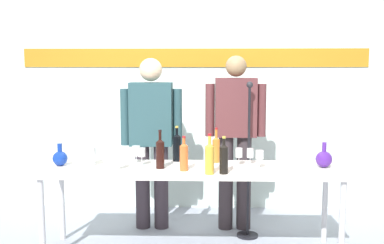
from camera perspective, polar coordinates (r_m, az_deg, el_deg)
name	(u,v)px	position (r m, az deg, el deg)	size (l,w,h in m)	color
back_wall	(195,74)	(5.02, 0.37, 6.05)	(5.36, 0.11, 3.00)	silver
display_table	(192,174)	(3.82, -0.06, -6.59)	(2.51, 0.61, 0.74)	white
decanter_blue_left	(60,158)	(4.01, -16.33, -4.37)	(0.13, 0.13, 0.19)	#123399
decanter_blue_right	(324,159)	(3.94, 16.32, -4.48)	(0.14, 0.14, 0.21)	#4B228C
presenter_left	(151,132)	(4.38, -5.15, -1.33)	(0.59, 0.22, 1.66)	#322A31
presenter_right	(235,132)	(4.36, 5.50, -1.23)	(0.58, 0.22, 1.69)	#322A2E
wine_bottle_0	(216,149)	(3.98, 3.07, -3.37)	(0.07, 0.07, 0.31)	#C86C24
wine_bottle_1	(160,153)	(3.75, -4.05, -3.87)	(0.07, 0.07, 0.32)	black
wine_bottle_2	(177,146)	(4.03, -1.93, -3.10)	(0.07, 0.07, 0.32)	black
wine_bottle_3	(184,156)	(3.66, -1.03, -4.28)	(0.07, 0.07, 0.28)	#D7612A
wine_bottle_4	(224,158)	(3.56, 4.04, -4.54)	(0.07, 0.07, 0.30)	black
wine_bottle_5	(210,157)	(3.54, 2.23, -4.50)	(0.07, 0.07, 0.32)	gold
wine_glass_left_0	(92,151)	(4.01, -12.56, -3.63)	(0.07, 0.07, 0.15)	white
wine_glass_left_1	(117,156)	(3.74, -9.41, -4.28)	(0.07, 0.07, 0.16)	white
wine_glass_left_2	(136,151)	(4.00, -7.07, -3.67)	(0.07, 0.07, 0.15)	white
wine_glass_left_3	(142,153)	(3.88, -6.37, -3.89)	(0.06, 0.06, 0.15)	white
wine_glass_left_4	(92,153)	(3.91, -12.57, -3.80)	(0.06, 0.06, 0.17)	white
wine_glass_right_0	(239,153)	(3.88, 5.95, -3.93)	(0.06, 0.06, 0.15)	white
wine_glass_right_1	(250,153)	(3.94, 7.36, -3.97)	(0.06, 0.06, 0.14)	white
wine_glass_right_2	(260,155)	(3.78, 8.53, -4.16)	(0.07, 0.07, 0.15)	white
microphone_stand	(248,187)	(4.25, 7.11, -8.09)	(0.20, 0.20, 1.45)	black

